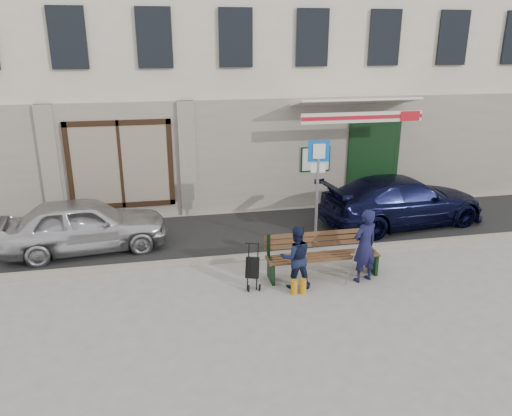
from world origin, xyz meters
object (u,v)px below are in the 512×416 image
object	(u,v)px
parking_sign	(318,178)
woman	(296,257)
car_silver	(85,225)
bench	(321,256)
man	(365,246)
car_navy	(402,201)
stroller	(252,269)

from	to	relation	value
parking_sign	woman	distance (m)	2.29
car_silver	bench	size ratio (longest dim) A/B	1.57
man	car_navy	bearing A→B (deg)	-147.36
car_silver	bench	distance (m)	5.56
man	car_silver	bearing A→B (deg)	-44.47
parking_sign	woman	bearing A→B (deg)	-111.81
car_silver	woman	xyz separation A→B (m)	(4.36, -2.77, 0.01)
car_silver	parking_sign	world-z (taller)	parking_sign
bench	car_navy	bearing A→B (deg)	39.31
parking_sign	car_navy	bearing A→B (deg)	30.47
man	parking_sign	bearing A→B (deg)	-93.76
bench	man	xyz separation A→B (m)	(0.80, -0.38, 0.32)
car_silver	man	size ratio (longest dim) A/B	2.41
car_silver	stroller	xyz separation A→B (m)	(3.51, -2.61, -0.24)
bench	woman	distance (m)	0.78
car_silver	man	world-z (taller)	man
bench	stroller	world-z (taller)	bench
bench	man	size ratio (longest dim) A/B	1.54
car_silver	car_navy	size ratio (longest dim) A/B	0.83
parking_sign	woman	size ratio (longest dim) A/B	2.02
car_silver	bench	world-z (taller)	car_silver
car_navy	bench	distance (m)	4.06
car_navy	man	bearing A→B (deg)	133.77
car_silver	woman	world-z (taller)	woman
man	woman	world-z (taller)	man
man	woman	size ratio (longest dim) A/B	1.19
car_silver	stroller	world-z (taller)	car_silver
car_navy	woman	world-z (taller)	car_navy
man	stroller	size ratio (longest dim) A/B	1.71
stroller	bench	bearing A→B (deg)	27.82
parking_sign	man	size ratio (longest dim) A/B	1.69
car_navy	woman	distance (m)	4.80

